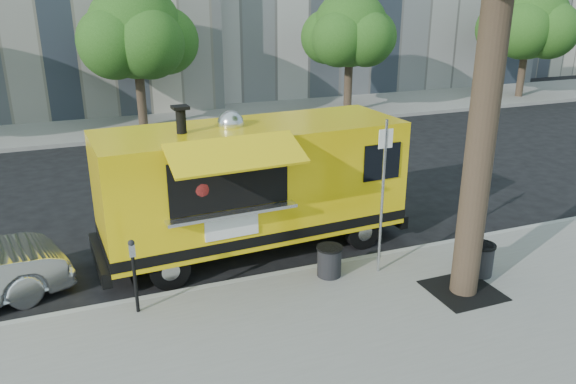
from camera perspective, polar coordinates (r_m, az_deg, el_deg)
name	(u,v)px	position (r m, az deg, el deg)	size (l,w,h in m)	color
ground	(276,257)	(11.91, -1.23, -6.66)	(120.00, 120.00, 0.00)	black
sidewalk	(369,366)	(8.77, 8.25, -17.07)	(60.00, 6.00, 0.15)	gray
curb	(292,274)	(11.10, 0.44, -8.31)	(60.00, 0.14, 0.16)	#999993
far_sidewalk	(165,122)	(24.36, -12.35, 6.97)	(60.00, 5.00, 0.15)	gray
tree_well	(463,291)	(10.84, 17.34, -9.54)	(1.20, 1.20, 0.02)	black
far_tree_b	(135,31)	(22.92, -15.25, 15.47)	(3.60, 3.60, 5.50)	#33261C
far_tree_c	(350,29)	(25.31, 6.33, 16.11)	(3.24, 3.24, 5.21)	#33261C
far_tree_d	(529,21)	(31.34, 23.28, 15.71)	(3.78, 3.78, 5.64)	#33261C
sign_post	(383,189)	(10.52, 9.60, 0.33)	(0.28, 0.06, 3.00)	silver
parking_meter	(134,268)	(9.71, -15.40, -7.42)	(0.11, 0.11, 1.33)	black
food_truck	(252,184)	(11.67, -3.63, 0.86)	(6.68, 3.31, 3.24)	yellow
trash_bin_left	(329,260)	(10.77, 4.22, -6.92)	(0.50, 0.50, 0.60)	black
trash_bin_right	(481,258)	(11.39, 18.97, -6.39)	(0.52, 0.52, 0.63)	black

